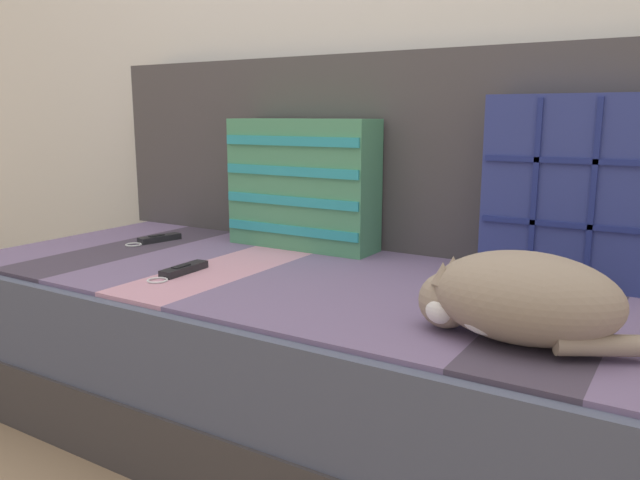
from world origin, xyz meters
TOP-DOWN VIEW (x-y plane):
  - ground_plane at (0.00, 0.00)m, footprint 14.00×14.00m
  - couch at (-0.00, 0.10)m, footprint 2.15×0.90m
  - sofa_backrest at (0.00, 0.48)m, footprint 2.10×0.14m
  - throw_pillow_quilted at (0.45, 0.33)m, footprint 0.37×0.14m
  - throw_pillow_striped at (-0.28, 0.33)m, footprint 0.45×0.14m
  - sleeping_cat at (0.46, -0.13)m, footprint 0.39×0.20m
  - game_remote_near at (-0.70, 0.16)m, footprint 0.08×0.19m
  - game_remote_far at (-0.36, -0.09)m, footprint 0.05×0.19m

SIDE VIEW (x-z plane):
  - ground_plane at x=0.00m, z-range 0.00..0.00m
  - couch at x=0.00m, z-range 0.00..0.39m
  - game_remote_near at x=-0.70m, z-range 0.40..0.42m
  - game_remote_far at x=-0.36m, z-range 0.40..0.42m
  - sleeping_cat at x=0.46m, z-range 0.39..0.55m
  - throw_pillow_striped at x=-0.28m, z-range 0.40..0.77m
  - throw_pillow_quilted at x=0.45m, z-range 0.40..0.83m
  - sofa_backrest at x=0.00m, z-range 0.40..0.95m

